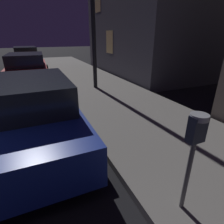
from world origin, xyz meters
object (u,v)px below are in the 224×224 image
Objects in this scene: parking_meter at (195,141)px; car_red at (27,69)px; car_blue at (32,111)px; car_green at (26,57)px.

car_red is at bearing 100.55° from parking_meter.
car_blue and car_red have the same top height.
parking_meter is 0.28× the size of car_red.
car_blue and car_green have the same top height.
car_blue is 5.85m from car_red.
car_red and car_green have the same top height.
parking_meter is 14.80m from car_green.
car_red is 1.03× the size of car_green.
car_blue is at bearing -89.98° from car_red.
parking_meter is at bearing -79.45° from car_red.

